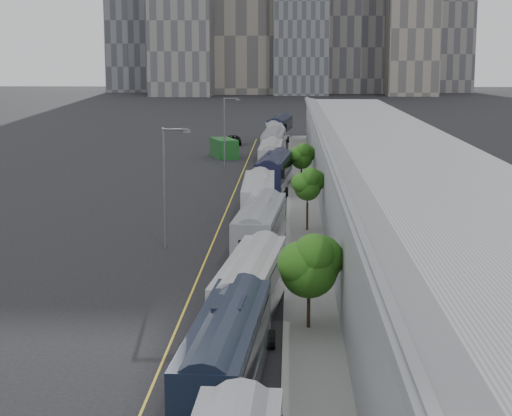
# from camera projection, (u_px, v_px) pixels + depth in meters

# --- Properties ---
(sidewalk) EXTENTS (10.00, 170.00, 0.12)m
(sidewalk) POSITION_uv_depth(u_px,v_px,m) (349.00, 234.00, 67.58)
(sidewalk) COLOR gray
(sidewalk) RESTS_ON ground
(lane_line) EXTENTS (0.12, 160.00, 0.02)m
(lane_line) POSITION_uv_depth(u_px,v_px,m) (217.00, 233.00, 68.00)
(lane_line) COLOR gold
(lane_line) RESTS_ON ground
(depot) EXTENTS (12.45, 160.40, 7.20)m
(depot) POSITION_uv_depth(u_px,v_px,m) (401.00, 191.00, 66.82)
(depot) COLOR gray
(depot) RESTS_ON ground
(bus_1) EXTENTS (3.31, 12.69, 3.67)m
(bus_1) POSITION_uv_depth(u_px,v_px,m) (227.00, 362.00, 34.97)
(bus_1) COLOR black
(bus_1) RESTS_ON ground
(bus_2) EXTENTS (3.67, 12.56, 3.62)m
(bus_2) POSITION_uv_depth(u_px,v_px,m) (251.00, 293.00, 45.30)
(bus_2) COLOR #B6B5B7
(bus_2) RESTS_ON ground
(bus_3) EXTENTS (3.49, 13.17, 3.81)m
(bus_3) POSITION_uv_depth(u_px,v_px,m) (260.00, 234.00, 60.09)
(bus_3) COLOR gray
(bus_3) RESTS_ON ground
(bus_4) EXTENTS (2.92, 13.14, 3.83)m
(bus_4) POSITION_uv_depth(u_px,v_px,m) (259.00, 202.00, 72.89)
(bus_4) COLOR silver
(bus_4) RESTS_ON ground
(bus_5) EXTENTS (3.78, 13.30, 3.84)m
(bus_5) POSITION_uv_depth(u_px,v_px,m) (275.00, 175.00, 90.11)
(bus_5) COLOR #161932
(bus_5) RESTS_ON ground
(bus_6) EXTENTS (2.89, 12.96, 3.78)m
(bus_6) POSITION_uv_depth(u_px,v_px,m) (271.00, 160.00, 103.59)
(bus_6) COLOR #B3B3B5
(bus_6) RESTS_ON ground
(bus_7) EXTENTS (3.21, 13.91, 4.04)m
(bus_7) POSITION_uv_depth(u_px,v_px,m) (274.00, 146.00, 117.67)
(bus_7) COLOR gray
(bus_7) RESTS_ON ground
(bus_8) EXTENTS (3.38, 13.12, 3.80)m
(bus_8) POSITION_uv_depth(u_px,v_px,m) (275.00, 138.00, 131.26)
(bus_8) COLOR #A2A6AC
(bus_8) RESTS_ON ground
(bus_9) EXTENTS (4.24, 14.23, 4.10)m
(bus_9) POSITION_uv_depth(u_px,v_px,m) (280.00, 130.00, 144.42)
(bus_9) COLOR black
(bus_9) RESTS_ON ground
(tree_1) EXTENTS (2.98, 2.98, 5.13)m
(tree_1) POSITION_uv_depth(u_px,v_px,m) (309.00, 261.00, 43.44)
(tree_1) COLOR black
(tree_1) RESTS_ON ground
(tree_2) EXTENTS (2.18, 2.18, 5.01)m
(tree_2) POSITION_uv_depth(u_px,v_px,m) (308.00, 183.00, 68.28)
(tree_2) COLOR black
(tree_2) RESTS_ON ground
(tree_3) EXTENTS (2.47, 2.47, 4.28)m
(tree_3) POSITION_uv_depth(u_px,v_px,m) (302.00, 155.00, 95.66)
(tree_3) COLOR black
(tree_3) RESTS_ON ground
(street_lamp_near) EXTENTS (2.04, 0.22, 8.82)m
(street_lamp_near) POSITION_uv_depth(u_px,v_px,m) (167.00, 179.00, 62.08)
(street_lamp_near) COLOR #59595E
(street_lamp_near) RESTS_ON ground
(street_lamp_far) EXTENTS (2.04, 0.22, 8.87)m
(street_lamp_far) POSITION_uv_depth(u_px,v_px,m) (226.00, 128.00, 107.30)
(street_lamp_far) COLOR #59595E
(street_lamp_far) RESTS_ON ground
(shipping_container) EXTENTS (4.51, 6.89, 2.63)m
(shipping_container) POSITION_uv_depth(u_px,v_px,m) (224.00, 148.00, 119.25)
(shipping_container) COLOR #16481A
(shipping_container) RESTS_ON ground
(suv) EXTENTS (2.94, 5.51, 1.47)m
(suv) POSITION_uv_depth(u_px,v_px,m) (233.00, 140.00, 136.89)
(suv) COLOR black
(suv) RESTS_ON ground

